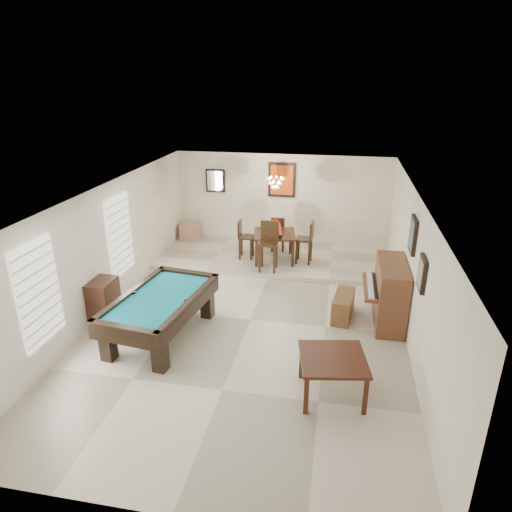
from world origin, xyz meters
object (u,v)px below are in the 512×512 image
(dining_table, at_px, (274,244))
(dining_chair_west, at_px, (246,240))
(dining_chair_east, at_px, (304,242))
(square_table, at_px, (332,376))
(chandelier, at_px, (275,179))
(apothecary_chest, at_px, (104,303))
(dining_chair_south, at_px, (268,247))
(corner_bench, at_px, (190,231))
(piano_bench, at_px, (343,306))
(upright_piano, at_px, (383,293))
(dining_chair_north, at_px, (278,233))
(pool_table, at_px, (161,317))
(flower_vase, at_px, (275,224))

(dining_table, bearing_deg, dining_chair_west, 178.88)
(dining_chair_west, height_order, dining_chair_east, dining_chair_east)
(square_table, bearing_deg, chandelier, 107.71)
(chandelier, bearing_deg, dining_table, -81.75)
(dining_chair_west, xyz_separation_m, chandelier, (0.71, 0.22, 1.58))
(dining_table, distance_m, dining_chair_west, 0.74)
(dining_table, bearing_deg, apothecary_chest, -127.47)
(dining_chair_south, relative_size, dining_chair_east, 1.11)
(square_table, relative_size, dining_chair_west, 0.97)
(dining_table, height_order, corner_bench, dining_table)
(apothecary_chest, bearing_deg, piano_bench, 13.99)
(corner_bench, bearing_deg, piano_bench, -39.37)
(upright_piano, height_order, apothecary_chest, upright_piano)
(corner_bench, height_order, chandelier, chandelier)
(square_table, bearing_deg, dining_table, 108.13)
(dining_chair_west, relative_size, corner_bench, 1.87)
(apothecary_chest, xyz_separation_m, dining_chair_south, (2.76, 2.97, 0.25))
(upright_piano, height_order, dining_chair_east, upright_piano)
(apothecary_chest, distance_m, dining_chair_east, 5.10)
(apothecary_chest, xyz_separation_m, corner_bench, (0.15, 4.79, -0.11))
(dining_chair_east, distance_m, chandelier, 1.75)
(dining_table, bearing_deg, dining_chair_east, -1.83)
(upright_piano, xyz_separation_m, dining_chair_east, (-1.77, 2.49, 0.04))
(dining_chair_south, distance_m, chandelier, 1.74)
(dining_chair_north, relative_size, chandelier, 1.61)
(apothecary_chest, height_order, chandelier, chandelier)
(dining_chair_south, bearing_deg, piano_bench, -45.38)
(apothecary_chest, bearing_deg, dining_chair_east, 45.53)
(pool_table, relative_size, dining_table, 2.35)
(square_table, distance_m, flower_vase, 5.32)
(dining_chair_west, bearing_deg, pool_table, 166.04)
(upright_piano, bearing_deg, apothecary_chest, -167.84)
(dining_table, distance_m, dining_chair_east, 0.77)
(dining_chair_south, distance_m, dining_chair_west, 0.99)
(apothecary_chest, distance_m, dining_table, 4.61)
(piano_bench, height_order, dining_chair_west, dining_chair_west)
(dining_table, bearing_deg, flower_vase, 0.00)
(square_table, relative_size, chandelier, 1.63)
(apothecary_chest, bearing_deg, dining_chair_south, 47.11)
(dining_table, bearing_deg, dining_chair_north, 90.87)
(apothecary_chest, height_order, dining_chair_east, dining_chair_east)
(dining_table, distance_m, dining_chair_north, 0.72)
(dining_table, distance_m, flower_vase, 0.56)
(dining_table, xyz_separation_m, corner_bench, (-2.66, 1.14, -0.19))
(corner_bench, relative_size, chandelier, 0.90)
(pool_table, height_order, dining_chair_east, dining_chair_east)
(flower_vase, bearing_deg, dining_chair_south, -93.88)
(square_table, distance_m, dining_chair_south, 4.65)
(square_table, distance_m, piano_bench, 2.50)
(square_table, height_order, dining_chair_north, dining_chair_north)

